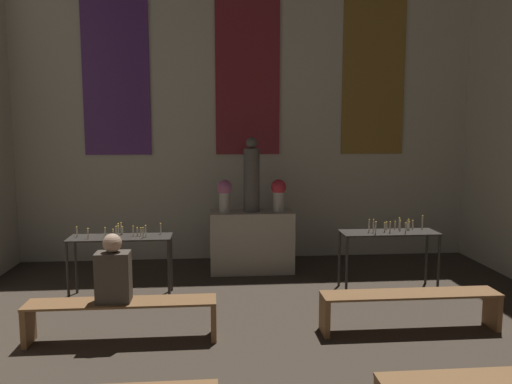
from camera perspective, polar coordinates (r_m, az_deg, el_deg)
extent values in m
cube|color=beige|center=(8.84, -1.00, 11.15)|extent=(8.16, 0.12, 5.80)
cube|color=#60337F|center=(8.95, -15.77, 14.57)|extent=(1.11, 0.03, 3.25)
cube|color=maroon|center=(8.82, -0.97, 14.94)|extent=(1.11, 0.03, 3.25)
cube|color=olive|center=(9.25, 13.33, 14.40)|extent=(1.11, 0.03, 3.25)
cube|color=#BCB29E|center=(8.09, -0.49, -5.67)|extent=(1.33, 0.56, 0.98)
cylinder|color=#5B5651|center=(7.93, -0.50, 1.36)|extent=(0.25, 0.25, 1.01)
sphere|color=#5B5651|center=(7.89, -0.51, 5.64)|extent=(0.18, 0.18, 0.18)
cylinder|color=beige|center=(7.95, -3.61, -1.18)|extent=(0.17, 0.17, 0.31)
sphere|color=#C66B9E|center=(7.92, -3.62, 0.52)|extent=(0.24, 0.24, 0.24)
cylinder|color=beige|center=(8.01, 2.58, -1.10)|extent=(0.17, 0.17, 0.31)
sphere|color=#DB3342|center=(7.98, 2.59, 0.59)|extent=(0.24, 0.24, 0.24)
cube|color=#332D28|center=(7.05, -15.24, -5.03)|extent=(1.38, 0.46, 0.02)
cylinder|color=#332D28|center=(7.10, -20.73, -8.65)|extent=(0.04, 0.04, 0.82)
cylinder|color=#332D28|center=(6.86, -9.94, -8.83)|extent=(0.04, 0.04, 0.82)
cylinder|color=#332D28|center=(7.48, -19.88, -7.81)|extent=(0.04, 0.04, 0.82)
cylinder|color=#332D28|center=(7.25, -9.66, -7.95)|extent=(0.04, 0.04, 0.82)
cylinder|color=silver|center=(7.07, -10.84, -4.22)|extent=(0.02, 0.02, 0.13)
sphere|color=#F9CC4C|center=(7.06, -10.86, -3.59)|extent=(0.02, 0.02, 0.02)
cylinder|color=silver|center=(7.08, -15.71, -4.41)|extent=(0.02, 0.02, 0.12)
sphere|color=#F9CC4C|center=(7.07, -15.73, -3.85)|extent=(0.02, 0.02, 0.02)
cylinder|color=silver|center=(7.00, -13.85, -4.44)|extent=(0.02, 0.02, 0.13)
sphere|color=#F9CC4C|center=(6.99, -13.87, -3.84)|extent=(0.02, 0.02, 0.02)
cylinder|color=silver|center=(6.96, -16.02, -4.67)|extent=(0.02, 0.02, 0.11)
sphere|color=#F9CC4C|center=(6.95, -16.04, -4.14)|extent=(0.02, 0.02, 0.02)
cylinder|color=silver|center=(7.00, -13.41, -4.53)|extent=(0.02, 0.02, 0.10)
sphere|color=#F9CC4C|center=(6.99, -13.42, -4.01)|extent=(0.02, 0.02, 0.02)
cylinder|color=silver|center=(7.01, -18.64, -4.60)|extent=(0.02, 0.02, 0.13)
sphere|color=#F9CC4C|center=(7.00, -18.67, -4.00)|extent=(0.02, 0.02, 0.02)
cylinder|color=silver|center=(6.86, -12.78, -4.66)|extent=(0.02, 0.02, 0.13)
sphere|color=#F9CC4C|center=(6.84, -12.80, -4.03)|extent=(0.02, 0.02, 0.02)
cylinder|color=silver|center=(7.13, -15.46, -4.34)|extent=(0.02, 0.02, 0.11)
sphere|color=#F9CC4C|center=(7.12, -15.48, -3.79)|extent=(0.02, 0.02, 0.02)
cylinder|color=silver|center=(7.18, -19.79, -4.40)|extent=(0.02, 0.02, 0.12)
sphere|color=#F9CC4C|center=(7.16, -19.82, -3.82)|extent=(0.02, 0.02, 0.02)
cylinder|color=silver|center=(7.17, -15.14, -4.13)|extent=(0.02, 0.02, 0.15)
sphere|color=#F9CC4C|center=(7.15, -15.17, -3.45)|extent=(0.02, 0.02, 0.02)
cylinder|color=silver|center=(7.16, -15.02, -4.37)|extent=(0.02, 0.02, 0.09)
sphere|color=#F9CC4C|center=(7.14, -15.03, -3.91)|extent=(0.02, 0.02, 0.02)
cylinder|color=silver|center=(7.18, -15.46, -4.17)|extent=(0.02, 0.02, 0.14)
sphere|color=#F9CC4C|center=(7.16, -15.48, -3.54)|extent=(0.02, 0.02, 0.02)
cylinder|color=silver|center=(6.91, -12.49, -4.48)|extent=(0.02, 0.02, 0.14)
sphere|color=#F9CC4C|center=(6.90, -12.51, -3.80)|extent=(0.02, 0.02, 0.02)
cylinder|color=silver|center=(7.00, -13.03, -4.53)|extent=(0.02, 0.02, 0.10)
sphere|color=#F9CC4C|center=(6.99, -13.05, -4.03)|extent=(0.02, 0.02, 0.02)
cylinder|color=silver|center=(7.04, -16.86, -4.52)|extent=(0.02, 0.02, 0.12)
sphere|color=#F9CC4C|center=(7.03, -16.88, -3.96)|extent=(0.02, 0.02, 0.02)
cube|color=#332D28|center=(7.37, 14.95, -4.49)|extent=(1.38, 0.46, 0.02)
cylinder|color=#332D28|center=(7.08, 10.32, -8.34)|extent=(0.04, 0.04, 0.82)
cylinder|color=#332D28|center=(7.53, 20.15, -7.73)|extent=(0.04, 0.04, 0.82)
cylinder|color=#332D28|center=(7.46, 9.50, -7.52)|extent=(0.04, 0.04, 0.82)
cylinder|color=#332D28|center=(7.88, 18.89, -7.01)|extent=(0.04, 0.04, 0.82)
cylinder|color=silver|center=(7.23, 12.80, -3.87)|extent=(0.02, 0.02, 0.17)
sphere|color=#F9CC4C|center=(7.21, 12.82, -3.12)|extent=(0.02, 0.02, 0.02)
cylinder|color=silver|center=(7.54, 17.10, -3.81)|extent=(0.02, 0.02, 0.11)
sphere|color=#F9CC4C|center=(7.53, 17.12, -3.32)|extent=(0.02, 0.02, 0.02)
cylinder|color=silver|center=(7.29, 16.74, -4.05)|extent=(0.02, 0.02, 0.14)
sphere|color=#F9CC4C|center=(7.27, 16.76, -3.43)|extent=(0.02, 0.02, 0.02)
cylinder|color=silver|center=(7.45, 16.15, -3.78)|extent=(0.02, 0.02, 0.14)
sphere|color=#F9CC4C|center=(7.44, 16.17, -3.16)|extent=(0.02, 0.02, 0.02)
cylinder|color=silver|center=(7.56, 17.01, -3.63)|extent=(0.02, 0.02, 0.14)
sphere|color=#F9CC4C|center=(7.55, 17.04, -3.02)|extent=(0.02, 0.02, 0.02)
cylinder|color=silver|center=(7.57, 16.93, -3.73)|extent=(0.02, 0.02, 0.11)
sphere|color=#F9CC4C|center=(7.56, 16.95, -3.23)|extent=(0.02, 0.02, 0.02)
cylinder|color=silver|center=(7.30, 14.49, -4.01)|extent=(0.02, 0.02, 0.12)
sphere|color=#F9CC4C|center=(7.29, 14.51, -3.45)|extent=(0.02, 0.02, 0.02)
cylinder|color=silver|center=(7.64, 17.47, -3.66)|extent=(0.02, 0.02, 0.11)
sphere|color=#F9CC4C|center=(7.63, 17.49, -3.16)|extent=(0.02, 0.02, 0.02)
cylinder|color=silver|center=(7.69, 18.48, -3.38)|extent=(0.02, 0.02, 0.18)
sphere|color=#F9CC4C|center=(7.67, 18.51, -2.63)|extent=(0.02, 0.02, 0.02)
cylinder|color=silver|center=(7.12, 13.52, -4.09)|extent=(0.02, 0.02, 0.16)
sphere|color=#F9CC4C|center=(7.11, 13.54, -3.36)|extent=(0.02, 0.02, 0.02)
cylinder|color=silver|center=(7.52, 14.70, -3.80)|extent=(0.02, 0.02, 0.09)
sphere|color=#F9CC4C|center=(7.51, 14.71, -3.37)|extent=(0.02, 0.02, 0.02)
cylinder|color=silver|center=(7.57, 16.06, -3.55)|extent=(0.02, 0.02, 0.15)
sphere|color=#F9CC4C|center=(7.55, 16.08, -2.89)|extent=(0.02, 0.02, 0.02)
cylinder|color=silver|center=(7.23, 13.27, -3.87)|extent=(0.02, 0.02, 0.17)
sphere|color=#F9CC4C|center=(7.21, 13.29, -3.10)|extent=(0.02, 0.02, 0.02)
cylinder|color=silver|center=(7.56, 15.61, -3.75)|extent=(0.02, 0.02, 0.10)
sphere|color=#F9CC4C|center=(7.55, 15.62, -3.29)|extent=(0.02, 0.02, 0.02)
cylinder|color=silver|center=(7.26, 15.07, -4.00)|extent=(0.02, 0.02, 0.14)
sphere|color=#F9CC4C|center=(7.24, 15.09, -3.35)|extent=(0.02, 0.02, 0.02)
cube|color=brown|center=(5.71, -15.10, -12.07)|extent=(2.04, 0.36, 0.03)
cube|color=brown|center=(6.04, -24.59, -13.67)|extent=(0.06, 0.32, 0.42)
cube|color=brown|center=(5.70, -4.87, -14.27)|extent=(0.06, 0.32, 0.42)
cube|color=brown|center=(6.05, 17.24, -11.05)|extent=(2.04, 0.36, 0.03)
cube|color=brown|center=(5.83, 7.84, -13.80)|extent=(0.06, 0.32, 0.42)
cube|color=brown|center=(6.54, 25.40, -12.08)|extent=(0.06, 0.32, 0.42)
cube|color=#4C4238|center=(5.64, -15.98, -9.32)|extent=(0.36, 0.24, 0.54)
sphere|color=tan|center=(5.54, -16.11, -5.62)|extent=(0.20, 0.20, 0.20)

